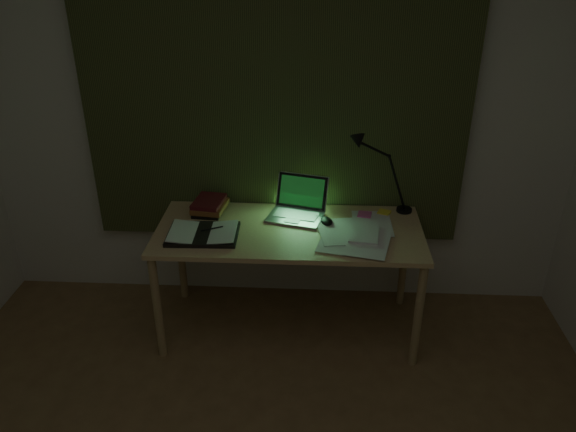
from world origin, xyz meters
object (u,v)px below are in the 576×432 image
(desk, at_px, (289,280))
(loose_papers, at_px, (354,233))
(open_textbook, at_px, (203,233))
(desk_lamp, at_px, (408,173))
(laptop, at_px, (295,201))
(book_stack, at_px, (209,206))

(desk, relative_size, loose_papers, 4.00)
(open_textbook, xyz_separation_m, desk_lamp, (1.13, 0.36, 0.23))
(desk_lamp, bearing_deg, laptop, -157.28)
(desk, distance_m, book_stack, 0.64)
(laptop, relative_size, loose_papers, 0.93)
(desk_lamp, bearing_deg, desk, -147.26)
(desk, relative_size, open_textbook, 3.92)
(desk, distance_m, loose_papers, 0.50)
(desk, height_order, open_textbook, open_textbook)
(open_textbook, relative_size, book_stack, 1.77)
(laptop, distance_m, open_textbook, 0.55)
(open_textbook, relative_size, loose_papers, 1.02)
(laptop, distance_m, book_stack, 0.51)
(loose_papers, bearing_deg, book_stack, 164.84)
(laptop, xyz_separation_m, loose_papers, (0.33, -0.17, -0.10))
(desk, xyz_separation_m, desk_lamp, (0.67, 0.26, 0.58))
(open_textbook, height_order, book_stack, book_stack)
(desk, bearing_deg, laptop, 78.30)
(desk, xyz_separation_m, loose_papers, (0.36, -0.04, 0.35))
(laptop, height_order, loose_papers, laptop)
(book_stack, height_order, desk_lamp, desk_lamp)
(desk, height_order, book_stack, book_stack)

